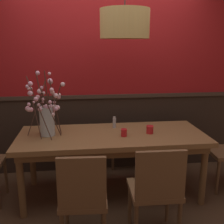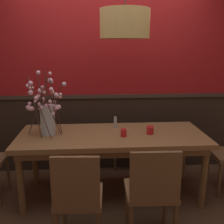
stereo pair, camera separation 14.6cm
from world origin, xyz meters
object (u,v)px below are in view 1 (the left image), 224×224
(chair_far_side_right, at_px, (125,129))
(chair_far_side_left, at_px, (81,129))
(vase_with_blossoms, at_px, (47,116))
(condiment_bottle, at_px, (114,123))
(candle_holder_nearer_edge, at_px, (150,129))
(chair_near_side_right, at_px, (156,188))
(chair_near_side_left, at_px, (83,196))
(candle_holder_nearer_center, at_px, (124,133))
(pendant_lamp, at_px, (125,24))
(dining_table, at_px, (112,141))

(chair_far_side_right, bearing_deg, chair_far_side_left, 176.48)
(vase_with_blossoms, relative_size, condiment_bottle, 5.13)
(candle_holder_nearer_edge, bearing_deg, condiment_bottle, 145.57)
(candle_holder_nearer_edge, distance_m, condiment_bottle, 0.45)
(chair_far_side_left, bearing_deg, vase_with_blossoms, -113.86)
(condiment_bottle, bearing_deg, chair_near_side_right, -77.32)
(chair_near_side_left, distance_m, vase_with_blossoms, 1.06)
(chair_near_side_left, relative_size, candle_holder_nearer_center, 10.67)
(vase_with_blossoms, xyz_separation_m, pendant_lamp, (0.84, -0.05, 0.96))
(vase_with_blossoms, relative_size, candle_holder_nearer_center, 8.54)
(dining_table, distance_m, chair_near_side_right, 0.88)
(chair_near_side_right, distance_m, vase_with_blossoms, 1.39)
(chair_near_side_left, bearing_deg, candle_holder_nearer_center, 58.03)
(chair_near_side_right, distance_m, chair_near_side_left, 0.63)
(chair_far_side_left, distance_m, pendant_lamp, 1.71)
(candle_holder_nearer_center, xyz_separation_m, pendant_lamp, (0.01, 0.09, 1.14))
(chair_far_side_right, xyz_separation_m, condiment_bottle, (-0.24, -0.61, 0.29))
(chair_far_side_left, relative_size, chair_near_side_left, 1.08)
(chair_near_side_left, xyz_separation_m, pendant_lamp, (0.47, 0.83, 1.43))
(dining_table, bearing_deg, candle_holder_nearer_center, -39.21)
(chair_near_side_right, bearing_deg, dining_table, 109.52)
(chair_far_side_left, xyz_separation_m, vase_with_blossoms, (-0.37, -0.83, 0.43))
(dining_table, distance_m, pendant_lamp, 1.27)
(chair_far_side_left, bearing_deg, chair_far_side_right, -3.52)
(chair_far_side_left, height_order, candle_holder_nearer_edge, chair_far_side_left)
(chair_far_side_left, xyz_separation_m, candle_holder_nearer_edge, (0.77, -0.90, 0.26))
(chair_near_side_left, bearing_deg, pendant_lamp, 60.31)
(chair_near_side_right, height_order, condiment_bottle, chair_near_side_right)
(chair_far_side_left, height_order, chair_near_side_left, chair_far_side_left)
(dining_table, distance_m, candle_holder_nearer_center, 0.20)
(vase_with_blossoms, bearing_deg, pendant_lamp, -3.28)
(dining_table, xyz_separation_m, vase_with_blossoms, (-0.71, 0.04, 0.31))
(candle_holder_nearer_edge, bearing_deg, chair_near_side_left, -133.65)
(candle_holder_nearer_center, distance_m, pendant_lamp, 1.14)
(chair_far_side_right, relative_size, chair_near_side_left, 1.03)
(dining_table, xyz_separation_m, pendant_lamp, (0.13, -0.01, 1.27))
(chair_far_side_right, bearing_deg, chair_near_side_right, -90.11)
(chair_far_side_right, xyz_separation_m, vase_with_blossoms, (-1.01, -0.79, 0.45))
(dining_table, xyz_separation_m, condiment_bottle, (0.06, 0.22, 0.15))
(chair_far_side_left, xyz_separation_m, pendant_lamp, (0.48, -0.88, 1.39))
(chair_near_side_left, xyz_separation_m, candle_holder_nearer_center, (0.47, 0.75, 0.29))
(vase_with_blossoms, height_order, candle_holder_nearer_center, vase_with_blossoms)
(pendant_lamp, bearing_deg, candle_holder_nearer_edge, -4.36)
(dining_table, xyz_separation_m, chair_far_side_right, (0.29, 0.83, -0.14))
(chair_near_side_right, relative_size, candle_holder_nearer_center, 10.74)
(chair_near_side_right, xyz_separation_m, candle_holder_nearer_center, (-0.17, 0.72, 0.28))
(chair_far_side_left, bearing_deg, candle_holder_nearer_edge, -49.27)
(chair_near_side_right, distance_m, condiment_bottle, 1.10)
(chair_far_side_left, distance_m, chair_near_side_left, 1.71)
(chair_far_side_left, bearing_deg, dining_table, -68.15)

